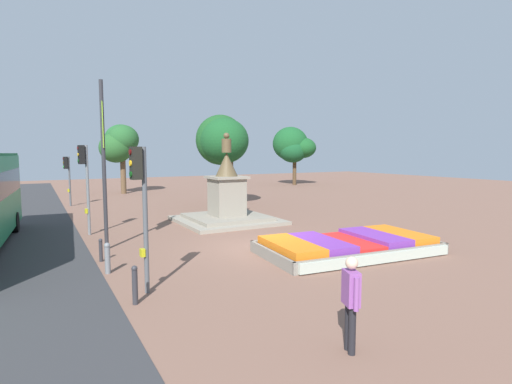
# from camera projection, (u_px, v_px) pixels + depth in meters

# --- Properties ---
(ground_plane) EXTENTS (90.63, 90.63, 0.00)m
(ground_plane) POSITION_uv_depth(u_px,v_px,m) (261.00, 248.00, 14.92)
(ground_plane) COLOR brown
(flower_planter) EXTENTS (6.47, 3.84, 0.59)m
(flower_planter) POSITION_uv_depth(u_px,v_px,m) (349.00, 246.00, 14.12)
(flower_planter) COLOR #38281C
(flower_planter) RESTS_ON ground_plane
(statue_monument) EXTENTS (4.80, 4.80, 4.55)m
(statue_monument) POSITION_uv_depth(u_px,v_px,m) (227.00, 203.00, 20.43)
(statue_monument) COLOR gray
(statue_monument) RESTS_ON ground_plane
(traffic_light_near_crossing) EXTENTS (0.42, 0.30, 3.69)m
(traffic_light_near_crossing) POSITION_uv_depth(u_px,v_px,m) (141.00, 194.00, 9.83)
(traffic_light_near_crossing) COLOR #4C5156
(traffic_light_near_crossing) RESTS_ON ground_plane
(traffic_light_mid_block) EXTENTS (0.41, 0.30, 3.86)m
(traffic_light_mid_block) POSITION_uv_depth(u_px,v_px,m) (85.00, 174.00, 16.97)
(traffic_light_mid_block) COLOR slate
(traffic_light_mid_block) RESTS_ON ground_plane
(traffic_light_far_corner) EXTENTS (0.41, 0.30, 3.29)m
(traffic_light_far_corner) POSITION_uv_depth(u_px,v_px,m) (67.00, 172.00, 26.36)
(traffic_light_far_corner) COLOR #4C5156
(traffic_light_far_corner) RESTS_ON ground_plane
(banner_pole) EXTENTS (0.18, 1.33, 6.13)m
(banner_pole) POSITION_uv_depth(u_px,v_px,m) (104.00, 156.00, 14.39)
(banner_pole) COLOR #2D2D33
(banner_pole) RESTS_ON ground_plane
(pedestrian_with_handbag) EXTENTS (0.34, 0.54, 1.74)m
(pedestrian_with_handbag) POSITION_uv_depth(u_px,v_px,m) (351.00, 297.00, 7.02)
(pedestrian_with_handbag) COLOR black
(pedestrian_with_handbag) RESTS_ON ground_plane
(kerb_bollard_south) EXTENTS (0.14, 0.14, 0.93)m
(kerb_bollard_south) POSITION_uv_depth(u_px,v_px,m) (135.00, 284.00, 9.31)
(kerb_bollard_south) COLOR #2D2D33
(kerb_bollard_south) RESTS_ON ground_plane
(kerb_bollard_mid_a) EXTENTS (0.17, 0.17, 0.92)m
(kerb_bollard_mid_a) POSITION_uv_depth(u_px,v_px,m) (107.00, 257.00, 11.70)
(kerb_bollard_mid_a) COLOR slate
(kerb_bollard_mid_a) RESTS_ON ground_plane
(kerb_bollard_mid_b) EXTENTS (0.12, 0.12, 0.77)m
(kerb_bollard_mid_b) POSITION_uv_depth(u_px,v_px,m) (101.00, 249.00, 13.00)
(kerb_bollard_mid_b) COLOR #2D2D33
(kerb_bollard_mid_b) RESTS_ON ground_plane
(park_tree_far_left) EXTENTS (3.34, 3.74, 6.06)m
(park_tree_far_left) POSITION_uv_depth(u_px,v_px,m) (222.00, 141.00, 26.41)
(park_tree_far_left) COLOR #4C3823
(park_tree_far_left) RESTS_ON ground_plane
(park_tree_behind_statue) EXTENTS (4.42, 4.36, 6.39)m
(park_tree_behind_statue) POSITION_uv_depth(u_px,v_px,m) (293.00, 146.00, 43.90)
(park_tree_behind_statue) COLOR #4C3823
(park_tree_behind_statue) RESTS_ON ground_plane
(park_tree_far_right) EXTENTS (3.37, 3.57, 6.01)m
(park_tree_far_right) POSITION_uv_depth(u_px,v_px,m) (120.00, 143.00, 34.37)
(park_tree_far_right) COLOR brown
(park_tree_far_right) RESTS_ON ground_plane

